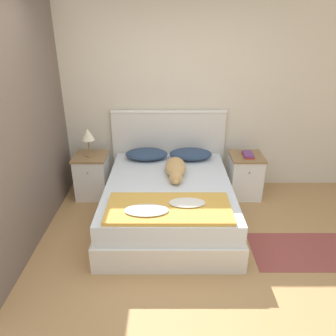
% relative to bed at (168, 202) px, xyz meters
% --- Properties ---
extents(ground_plane, '(16.00, 16.00, 0.00)m').
position_rel_bed_xyz_m(ground_plane, '(-0.07, -1.08, -0.26)').
color(ground_plane, tan).
extents(wall_back, '(9.00, 0.06, 2.55)m').
position_rel_bed_xyz_m(wall_back, '(-0.07, 1.05, 1.02)').
color(wall_back, beige).
rests_on(wall_back, ground_plane).
extents(wall_side_left, '(0.06, 3.10, 2.55)m').
position_rel_bed_xyz_m(wall_side_left, '(-1.47, -0.03, 1.02)').
color(wall_side_left, '#706056').
rests_on(wall_side_left, ground_plane).
extents(bed, '(1.51, 1.90, 0.52)m').
position_rel_bed_xyz_m(bed, '(0.00, 0.00, 0.00)').
color(bed, silver).
rests_on(bed, ground_plane).
extents(headboard, '(1.59, 0.06, 1.13)m').
position_rel_bed_xyz_m(headboard, '(-0.00, 0.97, 0.33)').
color(headboard, silver).
rests_on(headboard, ground_plane).
extents(nightstand_left, '(0.44, 0.46, 0.60)m').
position_rel_bed_xyz_m(nightstand_left, '(-1.05, 0.65, 0.05)').
color(nightstand_left, white).
rests_on(nightstand_left, ground_plane).
extents(nightstand_right, '(0.44, 0.46, 0.60)m').
position_rel_bed_xyz_m(nightstand_right, '(1.05, 0.65, 0.05)').
color(nightstand_right, white).
rests_on(nightstand_right, ground_plane).
extents(pillow_left, '(0.57, 0.36, 0.14)m').
position_rel_bed_xyz_m(pillow_left, '(-0.30, 0.72, 0.33)').
color(pillow_left, navy).
rests_on(pillow_left, bed).
extents(pillow_right, '(0.57, 0.36, 0.14)m').
position_rel_bed_xyz_m(pillow_right, '(0.30, 0.72, 0.33)').
color(pillow_right, navy).
rests_on(pillow_right, bed).
extents(quilt, '(1.24, 0.59, 0.07)m').
position_rel_bed_xyz_m(quilt, '(-0.01, -0.61, 0.29)').
color(quilt, gold).
rests_on(quilt, bed).
extents(dog, '(0.25, 0.73, 0.17)m').
position_rel_bed_xyz_m(dog, '(0.09, 0.21, 0.35)').
color(dog, tan).
rests_on(dog, bed).
extents(book_stack, '(0.14, 0.24, 0.04)m').
position_rel_bed_xyz_m(book_stack, '(1.06, 0.62, 0.36)').
color(book_stack, '#AD2D28').
rests_on(book_stack, nightstand_right).
extents(table_lamp, '(0.18, 0.18, 0.38)m').
position_rel_bed_xyz_m(table_lamp, '(-1.05, 0.63, 0.63)').
color(table_lamp, '#9E7A4C').
rests_on(table_lamp, nightstand_left).
extents(rug, '(1.12, 0.65, 0.00)m').
position_rel_bed_xyz_m(rug, '(1.45, -0.60, -0.25)').
color(rug, '#93423D').
rests_on(rug, ground_plane).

